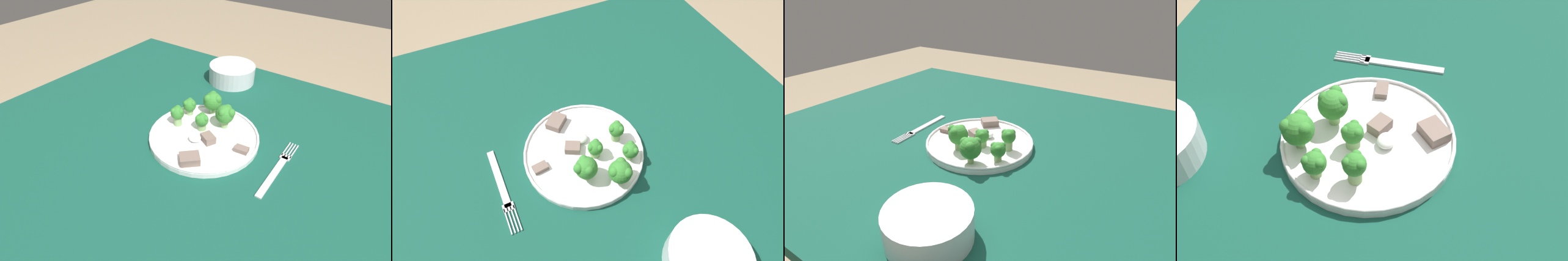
{
  "view_description": "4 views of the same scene",
  "coord_description": "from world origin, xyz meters",
  "views": [
    {
      "loc": [
        0.31,
        -0.46,
        1.27
      ],
      "look_at": [
        -0.03,
        0.02,
        0.82
      ],
      "focal_mm": 28.0,
      "sensor_mm": 36.0,
      "label": 1
    },
    {
      "loc": [
        0.13,
        0.39,
        1.39
      ],
      "look_at": [
        -0.04,
        0.03,
        0.84
      ],
      "focal_mm": 28.0,
      "sensor_mm": 36.0,
      "label": 2
    },
    {
      "loc": [
        -0.4,
        0.64,
        1.16
      ],
      "look_at": [
        -0.02,
        0.05,
        0.82
      ],
      "focal_mm": 28.0,
      "sensor_mm": 36.0,
      "label": 3
    },
    {
      "loc": [
        -0.48,
        -0.07,
        1.34
      ],
      "look_at": [
        -0.01,
        0.04,
        0.8
      ],
      "focal_mm": 42.0,
      "sensor_mm": 36.0,
      "label": 4
    }
  ],
  "objects": [
    {
      "name": "meat_slice_rear_slice",
      "position": [
        0.01,
        -0.05,
        0.8
      ],
      "size": [
        0.06,
        0.06,
        0.02
      ],
      "color": "#756056",
      "rests_on": "dinner_plate"
    },
    {
      "name": "table",
      "position": [
        0.0,
        0.0,
        0.68
      ],
      "size": [
        1.23,
        1.01,
        0.78
      ],
      "color": "#114738",
      "rests_on": "ground_plane"
    },
    {
      "name": "cream_bowl",
      "position": [
        -0.12,
        0.36,
        0.81
      ],
      "size": [
        0.15,
        0.15,
        0.06
      ],
      "color": "silver",
      "rests_on": "table"
    },
    {
      "name": "fork",
      "position": [
        0.18,
        0.05,
        0.78
      ],
      "size": [
        0.02,
        0.21,
        0.0
      ],
      "color": "silver",
      "rests_on": "table"
    },
    {
      "name": "meat_slice_middle_slice",
      "position": [
        0.08,
        0.05,
        0.8
      ],
      "size": [
        0.03,
        0.02,
        0.01
      ],
      "color": "#756056",
      "rests_on": "dinner_plate"
    },
    {
      "name": "dinner_plate",
      "position": [
        -0.02,
        0.05,
        0.79
      ],
      "size": [
        0.28,
        0.28,
        0.02
      ],
      "color": "white",
      "rests_on": "table"
    },
    {
      "name": "broccoli_floret_center_left",
      "position": [
        -0.1,
        0.05,
        0.83
      ],
      "size": [
        0.04,
        0.04,
        0.05
      ],
      "color": "#7FA866",
      "rests_on": "dinner_plate"
    },
    {
      "name": "broccoli_floret_center_back",
      "position": [
        -0.06,
        0.15,
        0.83
      ],
      "size": [
        0.05,
        0.05,
        0.06
      ],
      "color": "#7FA866",
      "rests_on": "dinner_plate"
    },
    {
      "name": "broccoli_floret_near_rim_left",
      "position": [
        0.0,
        0.11,
        0.83
      ],
      "size": [
        0.05,
        0.05,
        0.06
      ],
      "color": "#7FA866",
      "rests_on": "dinner_plate"
    },
    {
      "name": "sauce_dollop",
      "position": [
        -0.03,
        0.02,
        0.8
      ],
      "size": [
        0.03,
        0.03,
        0.02
      ],
      "color": "white",
      "rests_on": "dinner_plate"
    },
    {
      "name": "broccoli_floret_back_left",
      "position": [
        -0.04,
        0.07,
        0.82
      ],
      "size": [
        0.04,
        0.03,
        0.05
      ],
      "color": "#7FA866",
      "rests_on": "dinner_plate"
    },
    {
      "name": "broccoli_floret_front_left",
      "position": [
        -0.11,
        0.11,
        0.82
      ],
      "size": [
        0.04,
        0.04,
        0.05
      ],
      "color": "#7FA866",
      "rests_on": "dinner_plate"
    },
    {
      "name": "meat_slice_front_slice",
      "position": [
        0.0,
        0.03,
        0.8
      ],
      "size": [
        0.04,
        0.04,
        0.02
      ],
      "color": "#756056",
      "rests_on": "dinner_plate"
    }
  ]
}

